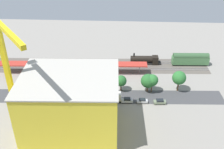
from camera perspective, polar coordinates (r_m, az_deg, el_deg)
ground_plane at (r=108.56m, az=-4.09°, el=-3.17°), size 160.09×160.09×0.00m
rail_bed at (r=125.39m, az=-3.05°, el=1.87°), size 100.52×17.90×0.01m
street_asphalt at (r=104.75m, az=-4.38°, el=-4.58°), size 100.33×12.87×0.01m
track_rails at (r=125.31m, az=-3.05°, el=1.94°), size 99.98×11.47×0.12m
platform_canopy_near at (r=118.53m, az=-8.23°, el=2.17°), size 64.05×6.88×4.66m
locomotive at (r=126.88m, az=7.04°, el=3.02°), size 14.02×3.51×5.32m
passenger_coach at (r=129.46m, az=16.03°, el=3.16°), size 16.71×3.63×5.88m
parked_car_0 at (r=101.79m, az=9.91°, el=-5.64°), size 4.60×2.13×1.81m
parked_car_1 at (r=101.40m, az=6.30°, el=-5.52°), size 4.11×1.92×1.64m
parked_car_2 at (r=101.16m, az=3.17°, el=-5.41°), size 4.32×1.99×1.83m
parked_car_3 at (r=100.83m, az=-0.17°, el=-5.48°), size 4.16×1.77×1.88m
parked_car_4 at (r=101.46m, az=-4.06°, el=-5.36°), size 4.49×1.91×1.69m
parked_car_5 at (r=102.22m, az=-7.70°, el=-5.30°), size 4.79×1.91×1.64m
parked_car_6 at (r=103.36m, az=-11.10°, el=-5.15°), size 4.87×2.17×1.78m
construction_building at (r=85.17m, az=-8.56°, el=-6.30°), size 29.16×23.80×19.10m
construction_roof_slab at (r=79.75m, az=-9.09°, el=-0.69°), size 29.78×24.42×0.40m
tower_crane at (r=82.99m, az=-20.73°, el=0.92°), size 17.79×21.98×36.91m
box_truck_0 at (r=104.65m, az=-7.40°, el=-3.78°), size 9.95×3.73×3.12m
box_truck_1 at (r=101.07m, az=-0.83°, el=-4.80°), size 10.01×3.66×3.37m
street_tree_0 at (r=105.73m, az=7.48°, el=-1.34°), size 5.46×5.46×7.46m
street_tree_1 at (r=105.47m, az=1.88°, el=-1.35°), size 4.39×4.39×6.63m
street_tree_2 at (r=112.83m, az=-16.59°, el=-0.72°), size 4.10×4.10×6.01m
street_tree_3 at (r=105.42m, az=8.38°, el=-1.19°), size 4.62×4.62×7.57m
street_tree_4 at (r=107.76m, az=13.82°, el=-0.69°), size 5.34×5.34×8.53m
traffic_light at (r=99.10m, az=-7.17°, el=-4.22°), size 0.50×0.36×5.98m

